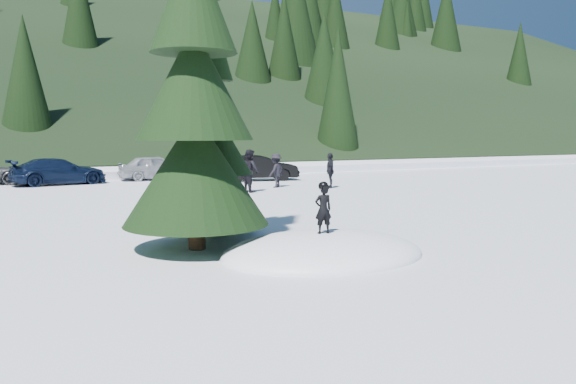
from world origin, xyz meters
name	(u,v)px	position (x,y,z in m)	size (l,w,h in m)	color
ground	(323,255)	(0.00, 0.00, 0.00)	(200.00, 200.00, 0.00)	white
snow_mound	(323,255)	(0.00, 0.00, 0.00)	(4.48, 3.52, 0.96)	white
forest_hillside	(61,38)	(0.00, 54.00, 12.50)	(200.00, 60.00, 25.00)	black
spruce_tall	(194,98)	(-2.20, 1.80, 3.32)	(3.20, 3.20, 8.60)	black
spruce_short	(217,152)	(-1.20, 3.20, 2.10)	(2.20, 2.20, 5.37)	black
child_skier	(323,209)	(-0.05, -0.06, 0.99)	(0.37, 0.24, 1.02)	black
adult_0	(250,171)	(3.66, 12.57, 0.94)	(0.91, 0.71, 1.88)	black
adult_1	(330,170)	(7.78, 12.59, 0.83)	(0.97, 0.40, 1.65)	black
adult_2	(276,171)	(5.61, 13.97, 0.81)	(1.05, 0.60, 1.62)	black
car_3	(59,171)	(-3.51, 20.24, 0.67)	(1.87, 4.59, 1.33)	black
car_4	(156,167)	(1.58, 20.98, 0.69)	(1.63, 4.05, 1.38)	#979BA0
car_5	(259,168)	(6.50, 17.98, 0.70)	(1.48, 4.23, 1.39)	black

